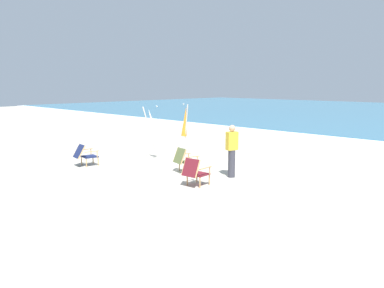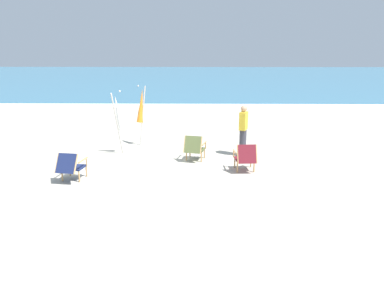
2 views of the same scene
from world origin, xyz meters
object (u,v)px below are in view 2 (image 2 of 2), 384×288
(beach_chair_back_right, at_px, (71,166))
(person_near_chairs, at_px, (243,130))
(umbrella_furled_white, at_px, (118,114))
(beach_chair_front_right, at_px, (194,147))
(beach_chair_far_center, at_px, (246,157))
(umbrella_furled_orange, at_px, (141,106))

(beach_chair_back_right, height_order, person_near_chairs, person_near_chairs)
(umbrella_furled_white, bearing_deg, beach_chair_front_right, -15.33)
(beach_chair_far_center, height_order, beach_chair_back_right, beach_chair_far_center)
(beach_chair_far_center, relative_size, beach_chair_back_right, 0.96)
(person_near_chairs, bearing_deg, beach_chair_front_right, -160.33)
(umbrella_furled_orange, bearing_deg, umbrella_furled_white, -115.08)
(beach_chair_far_center, xyz_separation_m, person_near_chairs, (0.10, 1.53, 0.41))
(beach_chair_back_right, height_order, umbrella_furled_white, umbrella_furled_white)
(umbrella_furled_white, bearing_deg, person_near_chairs, -1.66)
(beach_chair_far_center, height_order, beach_chair_front_right, beach_chair_far_center)
(beach_chair_back_right, distance_m, beach_chair_front_right, 3.65)
(beach_chair_far_center, bearing_deg, umbrella_furled_white, 156.77)
(umbrella_furled_orange, bearing_deg, beach_chair_far_center, -40.87)
(beach_chair_back_right, bearing_deg, person_near_chairs, 26.63)
(beach_chair_front_right, height_order, person_near_chairs, person_near_chairs)
(beach_chair_far_center, bearing_deg, person_near_chairs, 86.31)
(beach_chair_front_right, distance_m, umbrella_furled_orange, 2.79)
(beach_chair_front_right, distance_m, umbrella_furled_white, 2.66)
(beach_chair_back_right, height_order, beach_chair_front_right, beach_chair_front_right)
(beach_chair_front_right, bearing_deg, beach_chair_back_right, -150.28)
(beach_chair_far_center, xyz_separation_m, umbrella_furled_white, (-3.84, 1.65, 0.91))
(beach_chair_back_right, height_order, umbrella_furled_orange, umbrella_furled_orange)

